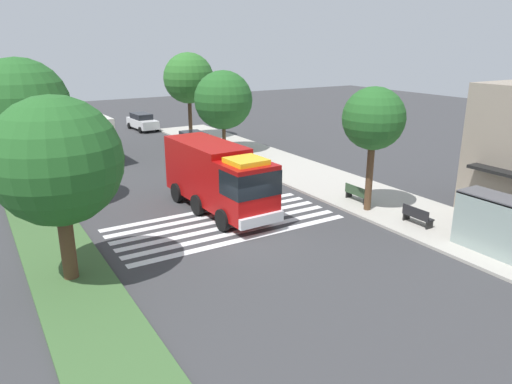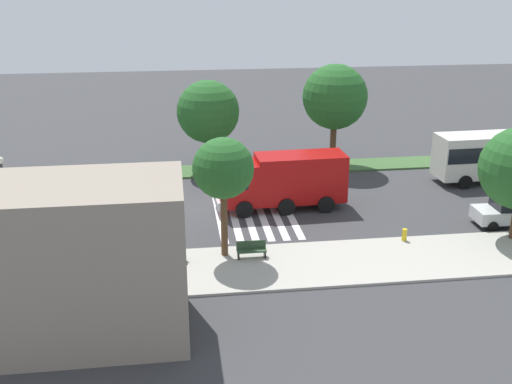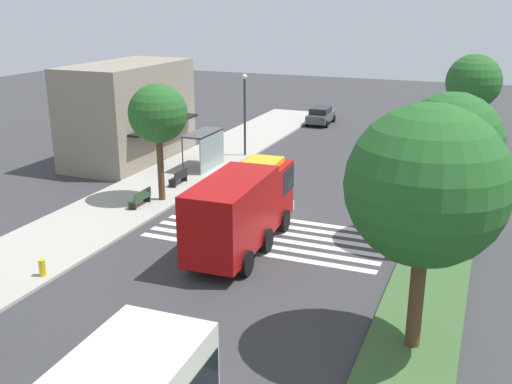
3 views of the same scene
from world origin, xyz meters
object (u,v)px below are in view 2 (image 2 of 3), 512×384
(bench_west_of_shelter, at_px, (251,249))
(median_tree_west, at_px, (208,112))
(parked_car_mid, at_px, (510,211))
(median_tree_far_west, at_px, (335,97))
(sidewalk_tree_center, at_px, (223,169))
(fire_truck, at_px, (278,179))
(bench_near_shelter, at_px, (171,254))
(fire_hydrant, at_px, (404,235))
(bus_stop_shelter, at_px, (91,236))
(transit_bus, at_px, (506,153))
(street_lamp, at_px, (6,202))

(bench_west_of_shelter, distance_m, median_tree_west, 16.41)
(parked_car_mid, distance_m, median_tree_far_west, 15.96)
(bench_west_of_shelter, xyz_separation_m, sidewalk_tree_center, (1.40, -0.52, 4.44))
(parked_car_mid, xyz_separation_m, median_tree_far_west, (7.79, -13.11, 4.68))
(fire_truck, relative_size, bench_near_shelter, 5.34)
(fire_truck, height_order, median_tree_far_west, median_tree_far_west)
(fire_hydrant, bearing_deg, median_tree_far_west, -88.11)
(parked_car_mid, height_order, bus_stop_shelter, bus_stop_shelter)
(bench_near_shelter, xyz_separation_m, fire_hydrant, (-13.31, -1.02, -0.10))
(fire_truck, bearing_deg, median_tree_far_west, -126.41)
(transit_bus, height_order, sidewalk_tree_center, sidewalk_tree_center)
(fire_hydrant, bearing_deg, street_lamp, 0.27)
(street_lamp, bearing_deg, median_tree_far_west, -144.65)
(parked_car_mid, bearing_deg, sidewalk_tree_center, 8.76)
(fire_hydrant, bearing_deg, bench_near_shelter, 4.39)
(parked_car_mid, bearing_deg, bus_stop_shelter, 8.00)
(bus_stop_shelter, relative_size, sidewalk_tree_center, 0.53)
(bus_stop_shelter, bearing_deg, transit_bus, -159.25)
(sidewalk_tree_center, bearing_deg, street_lamp, -2.06)
(street_lamp, xyz_separation_m, median_tree_west, (-11.28, -14.91, 1.10))
(transit_bus, xyz_separation_m, bench_near_shelter, (24.56, 10.81, -1.54))
(parked_car_mid, relative_size, street_lamp, 0.73)
(transit_bus, height_order, bus_stop_shelter, transit_bus)
(median_tree_west, distance_m, fire_hydrant, 18.49)
(street_lamp, height_order, median_tree_far_west, median_tree_far_west)
(fire_truck, distance_m, street_lamp, 16.62)
(fire_truck, xyz_separation_m, bus_stop_shelter, (11.03, 7.36, -0.14))
(parked_car_mid, xyz_separation_m, street_lamp, (28.82, 1.80, 2.72))
(transit_bus, height_order, fire_hydrant, transit_bus)
(fire_truck, distance_m, bus_stop_shelter, 13.26)
(bench_near_shelter, bearing_deg, median_tree_far_west, -128.99)
(bus_stop_shelter, relative_size, bench_near_shelter, 2.19)
(transit_bus, bearing_deg, median_tree_far_west, 155.06)
(bench_west_of_shelter, height_order, fire_hydrant, bench_west_of_shelter)
(fire_truck, xyz_separation_m, street_lamp, (15.24, 6.43, 1.60))
(street_lamp, relative_size, fire_hydrant, 8.39)
(street_lamp, xyz_separation_m, fire_hydrant, (-21.51, -0.10, -3.14))
(street_lamp, bearing_deg, bench_west_of_shelter, 175.80)
(sidewalk_tree_center, height_order, median_tree_far_west, median_tree_far_west)
(median_tree_far_west, bearing_deg, median_tree_west, 0.00)
(bench_near_shelter, distance_m, fire_hydrant, 13.34)
(median_tree_west, bearing_deg, median_tree_far_west, 180.00)
(parked_car_mid, height_order, sidewalk_tree_center, sidewalk_tree_center)
(fire_hydrant, bearing_deg, fire_truck, -45.26)
(fire_truck, xyz_separation_m, transit_bus, (-17.53, -3.46, 0.10))
(street_lamp, relative_size, median_tree_far_west, 0.74)
(median_tree_west, xyz_separation_m, fire_hydrant, (-10.23, 14.81, -4.23))
(fire_truck, bearing_deg, parked_car_mid, 159.04)
(sidewalk_tree_center, bearing_deg, transit_bus, -154.56)
(fire_truck, height_order, median_tree_west, median_tree_west)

